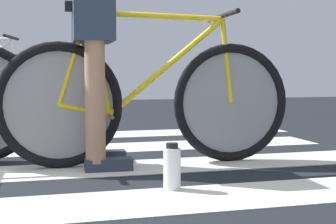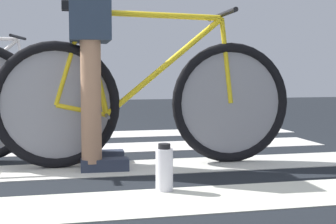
# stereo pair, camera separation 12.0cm
# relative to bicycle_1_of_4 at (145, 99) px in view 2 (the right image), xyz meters

# --- Properties ---
(bicycle_1_of_4) EXTENTS (1.74, 0.52, 0.93)m
(bicycle_1_of_4) POSITION_rel_bicycle_1_of_4_xyz_m (0.00, 0.00, 0.00)
(bicycle_1_of_4) COLOR black
(bicycle_1_of_4) RESTS_ON ground
(cyclist_1_of_4) EXTENTS (0.33, 0.42, 0.99)m
(cyclist_1_of_4) POSITION_rel_bicycle_1_of_4_xyz_m (-0.31, 0.01, 0.26)
(cyclist_1_of_4) COLOR #A87A5B
(cyclist_1_of_4) RESTS_ON ground
(water_bottle) EXTENTS (0.08, 0.08, 0.22)m
(water_bottle) POSITION_rel_bicycle_1_of_4_xyz_m (-0.03, -0.65, -0.28)
(water_bottle) COLOR white
(water_bottle) RESTS_ON ground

